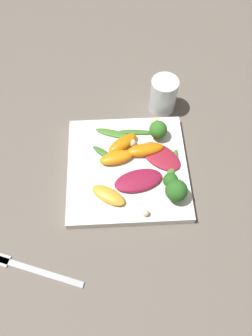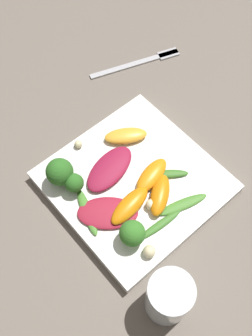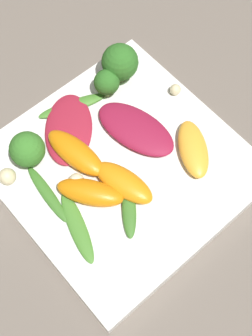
# 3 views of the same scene
# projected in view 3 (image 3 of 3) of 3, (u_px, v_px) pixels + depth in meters

# --- Properties ---
(ground_plane) EXTENTS (2.40, 2.40, 0.00)m
(ground_plane) POSITION_uv_depth(u_px,v_px,m) (122.00, 172.00, 0.53)
(ground_plane) COLOR #6B6056
(plate) EXTENTS (0.25, 0.25, 0.02)m
(plate) POSITION_uv_depth(u_px,v_px,m) (122.00, 168.00, 0.52)
(plate) COLOR white
(plate) RESTS_ON ground_plane
(radicchio_leaf_0) EXTENTS (0.10, 0.11, 0.01)m
(radicchio_leaf_0) POSITION_uv_depth(u_px,v_px,m) (69.00, 129.00, 0.53)
(radicchio_leaf_0) COLOR maroon
(radicchio_leaf_0) RESTS_ON plate
(radicchio_leaf_1) EXTENTS (0.07, 0.11, 0.01)m
(radicchio_leaf_1) POSITION_uv_depth(u_px,v_px,m) (136.00, 129.00, 0.53)
(radicchio_leaf_1) COLOR maroon
(radicchio_leaf_1) RESTS_ON plate
(orange_segment_0) EXTENTS (0.06, 0.07, 0.02)m
(orange_segment_0) POSITION_uv_depth(u_px,v_px,m) (90.00, 192.00, 0.49)
(orange_segment_0) COLOR orange
(orange_segment_0) RESTS_ON plate
(orange_segment_1) EXTENTS (0.04, 0.08, 0.02)m
(orange_segment_1) POSITION_uv_depth(u_px,v_px,m) (76.00, 153.00, 0.51)
(orange_segment_1) COLOR orange
(orange_segment_1) RESTS_ON plate
(orange_segment_2) EXTENTS (0.05, 0.08, 0.02)m
(orange_segment_2) POSITION_uv_depth(u_px,v_px,m) (124.00, 183.00, 0.50)
(orange_segment_2) COLOR orange
(orange_segment_2) RESTS_ON plate
(orange_segment_3) EXTENTS (0.07, 0.08, 0.02)m
(orange_segment_3) POSITION_uv_depth(u_px,v_px,m) (193.00, 149.00, 0.51)
(orange_segment_3) COLOR #FCAD33
(orange_segment_3) RESTS_ON plate
(broccoli_floret_0) EXTENTS (0.04, 0.04, 0.05)m
(broccoli_floret_0) POSITION_uv_depth(u_px,v_px,m) (120.00, 63.00, 0.54)
(broccoli_floret_0) COLOR #7A9E51
(broccoli_floret_0) RESTS_ON plate
(broccoli_floret_1) EXTENTS (0.03, 0.03, 0.04)m
(broccoli_floret_1) POSITION_uv_depth(u_px,v_px,m) (107.00, 83.00, 0.54)
(broccoli_floret_1) COLOR #84AD5B
(broccoli_floret_1) RESTS_ON plate
(broccoli_floret_2) EXTENTS (0.04, 0.04, 0.04)m
(broccoli_floret_2) POSITION_uv_depth(u_px,v_px,m) (27.00, 150.00, 0.50)
(broccoli_floret_2) COLOR #7A9E51
(broccoli_floret_2) RESTS_ON plate
(arugula_sprig_0) EXTENTS (0.05, 0.06, 0.01)m
(arugula_sprig_0) POSITION_uv_depth(u_px,v_px,m) (129.00, 210.00, 0.49)
(arugula_sprig_0) COLOR #3D7528
(arugula_sprig_0) RESTS_ON plate
(arugula_sprig_1) EXTENTS (0.04, 0.09, 0.01)m
(arugula_sprig_1) POSITION_uv_depth(u_px,v_px,m) (77.00, 227.00, 0.48)
(arugula_sprig_1) COLOR #47842D
(arugula_sprig_1) RESTS_ON plate
(arugula_sprig_2) EXTENTS (0.02, 0.08, 0.01)m
(arugula_sprig_2) POSITION_uv_depth(u_px,v_px,m) (47.00, 194.00, 0.50)
(arugula_sprig_2) COLOR #3D7528
(arugula_sprig_2) RESTS_ON plate
(arugula_sprig_3) EXTENTS (0.08, 0.04, 0.01)m
(arugula_sprig_3) POSITION_uv_depth(u_px,v_px,m) (73.00, 106.00, 0.54)
(arugula_sprig_3) COLOR #47842D
(arugula_sprig_3) RESTS_ON plate
(macadamia_nut_0) EXTENTS (0.02, 0.02, 0.02)m
(macadamia_nut_0) POSITION_uv_depth(u_px,v_px,m) (7.00, 176.00, 0.50)
(macadamia_nut_0) COLOR beige
(macadamia_nut_0) RESTS_ON plate
(macadamia_nut_1) EXTENTS (0.01, 0.01, 0.01)m
(macadamia_nut_1) POSITION_uv_depth(u_px,v_px,m) (175.00, 90.00, 0.55)
(macadamia_nut_1) COLOR beige
(macadamia_nut_1) RESTS_ON plate
(macadamia_nut_2) EXTENTS (0.02, 0.02, 0.02)m
(macadamia_nut_2) POSITION_uv_depth(u_px,v_px,m) (76.00, 181.00, 0.50)
(macadamia_nut_2) COLOR beige
(macadamia_nut_2) RESTS_ON plate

